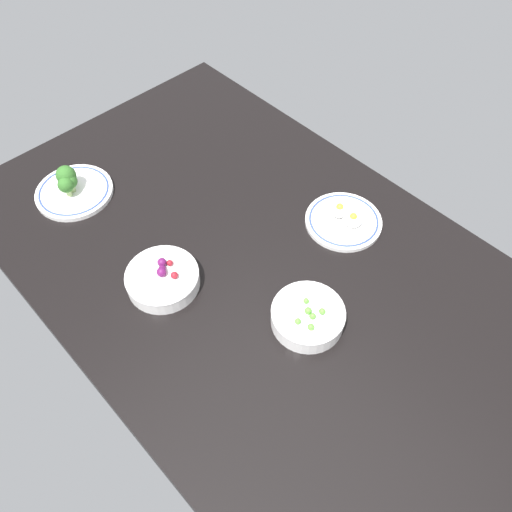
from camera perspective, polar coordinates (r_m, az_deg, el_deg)
dining_table at (r=122.16cm, az=-0.00°, el=-1.14°), size 143.64×88.55×4.00cm
plate_broccoli at (r=141.48cm, az=-19.67°, el=7.13°), size 19.73×19.73×8.19cm
bowl_peas at (r=110.08cm, az=5.75°, el=-6.61°), size 15.77×15.77×5.51cm
bowl_berries at (r=116.88cm, az=-10.27°, el=-2.44°), size 16.54×16.54×5.79cm
plate_eggs at (r=129.15cm, az=9.69°, el=3.96°), size 18.89×18.89×4.48cm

